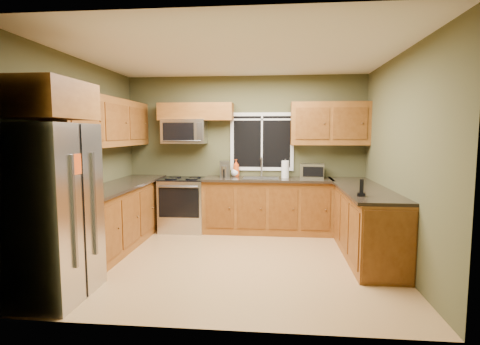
% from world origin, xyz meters
% --- Properties ---
extents(floor, '(4.20, 4.20, 0.00)m').
position_xyz_m(floor, '(0.00, 0.00, 0.00)').
color(floor, '#AA7F4A').
rests_on(floor, ground).
extents(ceiling, '(4.20, 4.20, 0.00)m').
position_xyz_m(ceiling, '(0.00, 0.00, 2.70)').
color(ceiling, white).
rests_on(ceiling, back_wall).
extents(back_wall, '(4.20, 0.00, 4.20)m').
position_xyz_m(back_wall, '(0.00, 1.80, 1.35)').
color(back_wall, '#48482A').
rests_on(back_wall, ground).
extents(front_wall, '(4.20, 0.00, 4.20)m').
position_xyz_m(front_wall, '(0.00, -1.80, 1.35)').
color(front_wall, '#48482A').
rests_on(front_wall, ground).
extents(left_wall, '(0.00, 3.60, 3.60)m').
position_xyz_m(left_wall, '(-2.10, 0.00, 1.35)').
color(left_wall, '#48482A').
rests_on(left_wall, ground).
extents(right_wall, '(0.00, 3.60, 3.60)m').
position_xyz_m(right_wall, '(2.10, 0.00, 1.35)').
color(right_wall, '#48482A').
rests_on(right_wall, ground).
extents(window, '(1.12, 0.03, 1.02)m').
position_xyz_m(window, '(0.30, 1.78, 1.55)').
color(window, white).
rests_on(window, back_wall).
extents(base_cabinets_left, '(0.60, 2.65, 0.90)m').
position_xyz_m(base_cabinets_left, '(-1.80, 0.48, 0.45)').
color(base_cabinets_left, brown).
rests_on(base_cabinets_left, ground).
extents(countertop_left, '(0.65, 2.65, 0.04)m').
position_xyz_m(countertop_left, '(-1.78, 0.48, 0.92)').
color(countertop_left, black).
rests_on(countertop_left, base_cabinets_left).
extents(base_cabinets_back, '(2.17, 0.60, 0.90)m').
position_xyz_m(base_cabinets_back, '(0.42, 1.50, 0.45)').
color(base_cabinets_back, brown).
rests_on(base_cabinets_back, ground).
extents(countertop_back, '(2.17, 0.65, 0.04)m').
position_xyz_m(countertop_back, '(0.42, 1.48, 0.92)').
color(countertop_back, black).
rests_on(countertop_back, base_cabinets_back).
extents(base_cabinets_peninsula, '(0.60, 2.52, 0.90)m').
position_xyz_m(base_cabinets_peninsula, '(1.80, 0.54, 0.45)').
color(base_cabinets_peninsula, brown).
rests_on(base_cabinets_peninsula, ground).
extents(countertop_peninsula, '(0.65, 2.50, 0.04)m').
position_xyz_m(countertop_peninsula, '(1.78, 0.55, 0.92)').
color(countertop_peninsula, black).
rests_on(countertop_peninsula, base_cabinets_peninsula).
extents(upper_cabinets_left, '(0.33, 2.65, 0.72)m').
position_xyz_m(upper_cabinets_left, '(-1.94, 0.48, 1.86)').
color(upper_cabinets_left, brown).
rests_on(upper_cabinets_left, left_wall).
extents(upper_cabinets_back_left, '(1.30, 0.33, 0.30)m').
position_xyz_m(upper_cabinets_back_left, '(-0.85, 1.64, 2.07)').
color(upper_cabinets_back_left, brown).
rests_on(upper_cabinets_back_left, back_wall).
extents(upper_cabinets_back_right, '(1.30, 0.33, 0.72)m').
position_xyz_m(upper_cabinets_back_right, '(1.45, 1.64, 1.86)').
color(upper_cabinets_back_right, brown).
rests_on(upper_cabinets_back_right, back_wall).
extents(upper_cabinet_over_fridge, '(0.72, 0.90, 0.38)m').
position_xyz_m(upper_cabinet_over_fridge, '(-1.74, -1.30, 2.03)').
color(upper_cabinet_over_fridge, brown).
rests_on(upper_cabinet_over_fridge, left_wall).
extents(refrigerator, '(0.74, 0.90, 1.80)m').
position_xyz_m(refrigerator, '(-1.74, -1.30, 0.90)').
color(refrigerator, '#B7B7BC').
rests_on(refrigerator, ground).
extents(range, '(0.76, 0.69, 0.94)m').
position_xyz_m(range, '(-1.05, 1.47, 0.47)').
color(range, '#B7B7BC').
rests_on(range, ground).
extents(microwave, '(0.76, 0.41, 0.42)m').
position_xyz_m(microwave, '(-1.05, 1.61, 1.73)').
color(microwave, '#B7B7BC').
rests_on(microwave, back_wall).
extents(sink, '(0.60, 0.42, 0.36)m').
position_xyz_m(sink, '(0.30, 1.49, 0.95)').
color(sink, slate).
rests_on(sink, countertop_back).
extents(toaster_oven, '(0.43, 0.35, 0.25)m').
position_xyz_m(toaster_oven, '(1.17, 1.55, 1.06)').
color(toaster_oven, '#B7B7BC').
rests_on(toaster_oven, countertop_back).
extents(coffee_maker, '(0.20, 0.25, 0.28)m').
position_xyz_m(coffee_maker, '(-0.33, 1.54, 1.07)').
color(coffee_maker, slate).
rests_on(coffee_maker, countertop_back).
extents(kettle, '(0.16, 0.16, 0.25)m').
position_xyz_m(kettle, '(-0.34, 1.50, 1.05)').
color(kettle, '#B7B7BC').
rests_on(kettle, countertop_back).
extents(paper_towel_roll, '(0.15, 0.15, 0.33)m').
position_xyz_m(paper_towel_roll, '(0.71, 1.54, 1.09)').
color(paper_towel_roll, white).
rests_on(paper_towel_roll, countertop_back).
extents(soap_bottle_a, '(0.15, 0.15, 0.30)m').
position_xyz_m(soap_bottle_a, '(-0.15, 1.70, 1.09)').
color(soap_bottle_a, '#E14D15').
rests_on(soap_bottle_a, countertop_back).
extents(soap_bottle_b, '(0.10, 0.10, 0.20)m').
position_xyz_m(soap_bottle_b, '(0.70, 1.70, 1.04)').
color(soap_bottle_b, white).
rests_on(soap_bottle_b, countertop_back).
extents(soap_bottle_c, '(0.15, 0.15, 0.19)m').
position_xyz_m(soap_bottle_c, '(-0.17, 1.70, 1.03)').
color(soap_bottle_c, white).
rests_on(soap_bottle_c, countertop_back).
extents(cordless_phone, '(0.12, 0.12, 0.21)m').
position_xyz_m(cordless_phone, '(1.59, -0.25, 1.00)').
color(cordless_phone, black).
rests_on(cordless_phone, countertop_peninsula).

